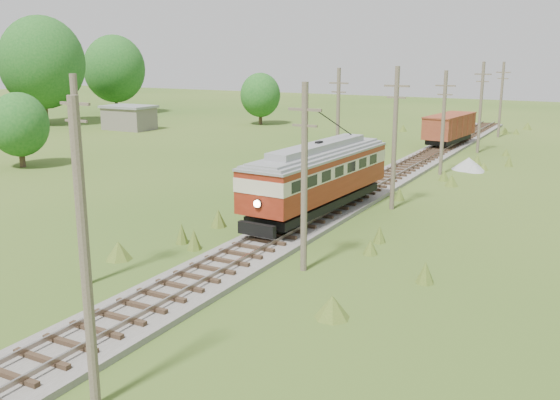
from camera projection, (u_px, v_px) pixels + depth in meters
The scene contains 17 objects.
railbed_main at pixel (362, 192), 44.03m from camera, with size 3.60×96.00×0.57m.
streetcar at pixel (319, 173), 37.15m from camera, with size 3.85×13.44×6.10m.
gondola at pixel (449, 127), 65.06m from camera, with size 3.71×8.99×2.91m.
gravel_pile at pixel (469, 164), 53.05m from camera, with size 2.91×3.08×1.06m.
utility_pole_r_1 at pixel (85, 260), 16.81m from camera, with size 0.30×0.30×8.80m.
utility_pole_r_2 at pixel (304, 177), 27.83m from camera, with size 1.60×0.30×8.60m.
utility_pole_r_3 at pixel (395, 137), 38.95m from camera, with size 1.60×0.30×9.00m.
utility_pole_r_4 at pixel (443, 122), 50.24m from camera, with size 1.60×0.30×8.40m.
utility_pole_r_5 at pixel (481, 107), 61.12m from camera, with size 1.60×0.30×8.90m.
utility_pole_r_6 at pixel (501, 99), 72.36m from camera, with size 1.60×0.30×8.70m.
utility_pole_l_a at pixel (81, 180), 26.12m from camera, with size 1.60×0.30×9.00m.
utility_pole_l_b at pixel (338, 121), 50.26m from camera, with size 1.60×0.30×8.60m.
tree_left_4 at pixel (42, 63), 84.20m from camera, with size 11.34×11.34×14.61m.
tree_left_5 at pixel (114, 69), 99.10m from camera, with size 9.66×9.66×12.44m.
tree_mid_a at pixel (260, 95), 85.18m from camera, with size 5.46×5.46×7.03m.
tree_mid_c at pixel (19, 125), 53.66m from camera, with size 5.04×5.04×6.49m.
shed at pixel (129, 117), 80.17m from camera, with size 6.40×4.40×3.10m.
Camera 1 is at (15.32, -6.55, 9.89)m, focal length 40.00 mm.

